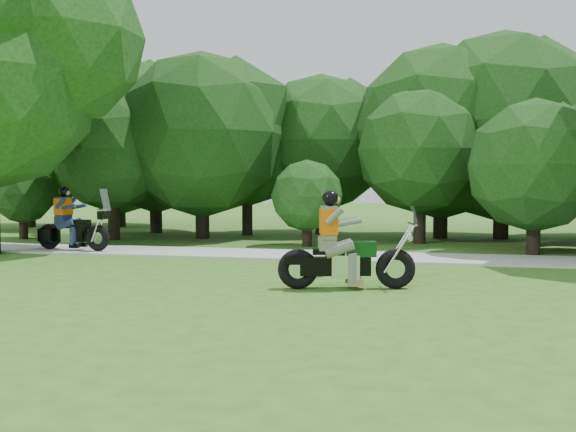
# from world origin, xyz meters

# --- Properties ---
(ground) EXTENTS (100.00, 100.00, 0.00)m
(ground) POSITION_xyz_m (0.00, 0.00, 0.00)
(ground) COLOR #385B1A
(ground) RESTS_ON ground
(walkway) EXTENTS (60.00, 2.20, 0.06)m
(walkway) POSITION_xyz_m (0.00, 8.00, 0.03)
(walkway) COLOR #ABABA6
(walkway) RESTS_ON ground
(tree_line) EXTENTS (40.87, 12.77, 7.68)m
(tree_line) POSITION_xyz_m (0.93, 14.65, 3.67)
(tree_line) COLOR black
(tree_line) RESTS_ON ground
(chopper_motorcycle) EXTENTS (2.67, 1.07, 1.93)m
(chopper_motorcycle) POSITION_xyz_m (0.11, 2.88, 0.71)
(chopper_motorcycle) COLOR black
(chopper_motorcycle) RESTS_ON ground
(touring_motorcycle) EXTENTS (2.45, 0.83, 1.87)m
(touring_motorcycle) POSITION_xyz_m (-8.58, 7.55, 0.74)
(touring_motorcycle) COLOR black
(touring_motorcycle) RESTS_ON walkway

